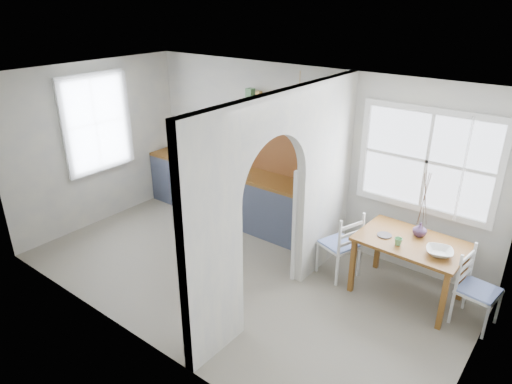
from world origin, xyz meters
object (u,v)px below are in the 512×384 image
Objects in this scene: dining_table at (407,268)px; chair_right at (479,290)px; kettle at (312,184)px; chair_left at (339,243)px; vase at (420,229)px.

chair_right is at bearing -0.52° from dining_table.
chair_right reaches higher than dining_table.
kettle reaches higher than dining_table.
chair_left is 1.04m from vase.
dining_table is 1.32× the size of chair_left.
dining_table is at bearing 115.49° from chair_left.
chair_right is (0.83, -0.04, 0.06)m from dining_table.
vase is at bearing 82.67° from chair_right.
dining_table is at bearing 94.92° from chair_right.
kettle is at bearing -101.68° from chair_left.
chair_left is at bearing 99.62° from chair_right.
chair_right is 2.55m from kettle.
chair_left is at bearing -171.52° from dining_table.
vase is (0.92, 0.27, 0.40)m from chair_left.
vase is at bearing 84.84° from dining_table.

